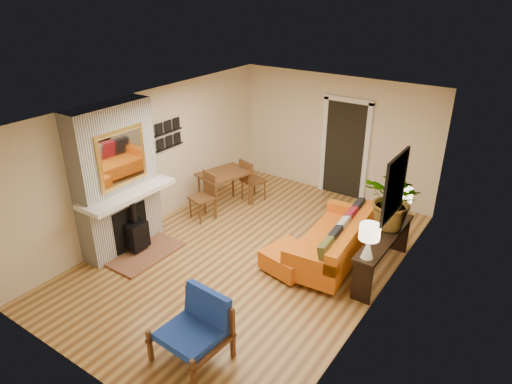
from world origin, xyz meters
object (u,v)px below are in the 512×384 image
dining_table (226,181)px  houseplant (395,200)px  console_table (384,243)px  sofa (337,242)px  ottoman (289,259)px  blue_chair (197,324)px  lamp_near (369,237)px  lamp_far (403,200)px

dining_table → houseplant: (3.51, -0.18, 0.60)m
console_table → dining_table: bearing=172.4°
sofa → console_table: bearing=4.3°
houseplant → ottoman: bearing=-140.3°
blue_chair → lamp_near: bearing=59.5°
ottoman → lamp_far: lamp_far is taller
blue_chair → dining_table: size_ratio=0.48×
ottoman → lamp_near: (1.28, -0.00, 0.85)m
sofa → lamp_far: size_ratio=4.01×
dining_table → lamp_near: (3.52, -1.24, 0.44)m
console_table → houseplant: houseplant is taller
dining_table → console_table: size_ratio=0.97×
ottoman → sofa: bearing=54.4°
dining_table → lamp_far: lamp_far is taller
dining_table → lamp_near: size_ratio=3.33×
sofa → dining_table: bearing=169.1°
dining_table → console_table: dining_table is taller
houseplant → dining_table: bearing=177.1°
console_table → lamp_far: lamp_far is taller
lamp_near → lamp_far: same height
lamp_near → houseplant: bearing=90.5°
dining_table → lamp_near: bearing=-19.3°
console_table → houseplant: size_ratio=1.85×
blue_chair → console_table: size_ratio=0.47×
blue_chair → dining_table: bearing=122.5°
dining_table → lamp_far: bearing=3.8°
houseplant → console_table: bearing=-88.0°
blue_chair → houseplant: (1.30, 3.29, 0.76)m
lamp_far → ottoman: bearing=-131.2°
dining_table → houseplant: 3.57m
ottoman → lamp_near: bearing=-0.1°
console_table → houseplant: (-0.01, 0.29, 0.65)m
blue_chair → lamp_near: lamp_near is taller
blue_chair → lamp_far: lamp_far is taller
blue_chair → dining_table: 4.11m
ottoman → lamp_near: 1.54m
blue_chair → dining_table: (-2.21, 3.46, 0.16)m
blue_chair → sofa: bearing=79.7°
lamp_far → houseplant: size_ratio=0.54×
console_table → lamp_far: size_ratio=3.43×
sofa → lamp_far: lamp_far is taller
lamp_near → ottoman: bearing=179.9°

